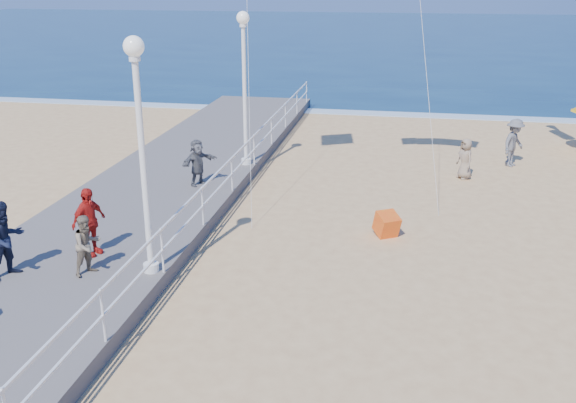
% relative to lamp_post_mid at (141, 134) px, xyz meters
% --- Properties ---
extents(ground, '(160.00, 160.00, 0.00)m').
position_rel_lamp_post_mid_xyz_m(ground, '(5.35, 0.00, -3.66)').
color(ground, '#DDB073').
rests_on(ground, ground).
extents(ocean, '(160.00, 90.00, 0.05)m').
position_rel_lamp_post_mid_xyz_m(ocean, '(5.35, 65.00, -3.65)').
color(ocean, '#0B2A47').
rests_on(ocean, ground).
extents(surf_line, '(160.00, 1.20, 0.04)m').
position_rel_lamp_post_mid_xyz_m(surf_line, '(5.35, 20.50, -3.63)').
color(surf_line, white).
rests_on(surf_line, ground).
extents(boardwalk, '(5.00, 44.00, 0.40)m').
position_rel_lamp_post_mid_xyz_m(boardwalk, '(-2.15, 0.00, -3.46)').
color(boardwalk, slate).
rests_on(boardwalk, ground).
extents(railing, '(0.05, 42.00, 0.55)m').
position_rel_lamp_post_mid_xyz_m(railing, '(0.30, 0.00, -2.41)').
color(railing, white).
rests_on(railing, boardwalk).
extents(lamp_post_mid, '(0.44, 0.44, 5.32)m').
position_rel_lamp_post_mid_xyz_m(lamp_post_mid, '(0.00, 0.00, 0.00)').
color(lamp_post_mid, white).
rests_on(lamp_post_mid, boardwalk).
extents(lamp_post_far, '(0.44, 0.44, 5.32)m').
position_rel_lamp_post_mid_xyz_m(lamp_post_far, '(0.00, 9.00, 0.00)').
color(lamp_post_far, white).
rests_on(lamp_post_far, boardwalk).
extents(spectator_1, '(0.80, 0.86, 1.42)m').
position_rel_lamp_post_mid_xyz_m(spectator_1, '(-1.34, -0.36, -2.55)').
color(spectator_1, '#806F58').
rests_on(spectator_1, boardwalk).
extents(spectator_3, '(0.73, 1.08, 1.71)m').
position_rel_lamp_post_mid_xyz_m(spectator_3, '(-1.79, 0.62, -2.41)').
color(spectator_3, red).
rests_on(spectator_3, boardwalk).
extents(spectator_5, '(1.11, 1.43, 1.51)m').
position_rel_lamp_post_mid_xyz_m(spectator_5, '(-0.94, 6.37, -2.51)').
color(spectator_5, '#56565B').
rests_on(spectator_5, boardwalk).
extents(spectator_7, '(0.97, 1.07, 1.79)m').
position_rel_lamp_post_mid_xyz_m(spectator_7, '(-3.06, -0.79, -2.37)').
color(spectator_7, '#171D33').
rests_on(spectator_7, boardwalk).
extents(beach_walker_a, '(1.23, 1.35, 1.82)m').
position_rel_lamp_post_mid_xyz_m(beach_walker_a, '(9.63, 11.89, -2.75)').
color(beach_walker_a, slate).
rests_on(beach_walker_a, ground).
extents(beach_walker_c, '(0.76, 0.84, 1.45)m').
position_rel_lamp_post_mid_xyz_m(beach_walker_c, '(7.73, 9.98, -2.94)').
color(beach_walker_c, gray).
rests_on(beach_walker_c, ground).
extents(box_kite, '(0.84, 0.89, 0.74)m').
position_rel_lamp_post_mid_xyz_m(box_kite, '(5.24, 4.07, -3.36)').
color(box_kite, red).
rests_on(box_kite, ground).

